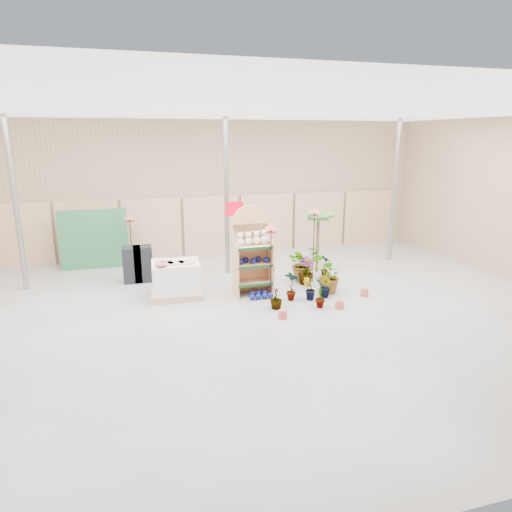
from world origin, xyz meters
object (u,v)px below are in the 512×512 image
Objects in this scene: potted_plant_2 at (328,276)px; bird_table_front at (271,228)px; pallet_stack at (176,279)px; display_shelf at (251,253)px.

bird_table_front is at bearing 172.91° from potted_plant_2.
potted_plant_2 is (1.51, -0.19, -1.30)m from bird_table_front.
bird_table_front reaches higher than potted_plant_2.
pallet_stack is 2.74m from bird_table_front.
potted_plant_2 is at bearing -7.09° from bird_table_front.
bird_table_front is (2.31, -0.68, 1.31)m from pallet_stack.
bird_table_front is 2.03× the size of potted_plant_2.
bird_table_front is (0.38, -0.47, 0.72)m from display_shelf.
bird_table_front is 2.00m from potted_plant_2.
display_shelf is at bearing 128.47° from bird_table_front.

